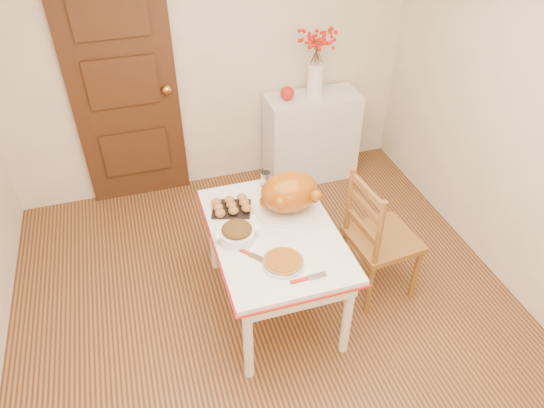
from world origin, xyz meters
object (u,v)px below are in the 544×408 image
object	(u,v)px
sideboard	(311,137)
chair_oak	(383,236)
pumpkin_pie	(283,261)
turkey_platter	(289,194)
kitchen_table	(274,270)

from	to	relation	value
sideboard	chair_oak	distance (m)	1.52
pumpkin_pie	chair_oak	bearing A→B (deg)	16.75
turkey_platter	chair_oak	bearing A→B (deg)	-12.90
kitchen_table	pumpkin_pie	xyz separation A→B (m)	(-0.04, -0.30, 0.37)
sideboard	turkey_platter	xyz separation A→B (m)	(-0.66, -1.29, 0.42)
chair_oak	pumpkin_pie	world-z (taller)	chair_oak
turkey_platter	pumpkin_pie	world-z (taller)	turkey_platter
chair_oak	pumpkin_pie	xyz separation A→B (m)	(-0.81, -0.24, 0.23)
sideboard	chair_oak	xyz separation A→B (m)	(-0.05, -1.51, 0.08)
turkey_platter	pumpkin_pie	size ratio (longest dim) A/B	1.85
kitchen_table	turkey_platter	distance (m)	0.54
chair_oak	pumpkin_pie	bearing A→B (deg)	101.35
pumpkin_pie	kitchen_table	bearing A→B (deg)	82.30
kitchen_table	pumpkin_pie	size ratio (longest dim) A/B	4.78
chair_oak	pumpkin_pie	size ratio (longest dim) A/B	4.06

